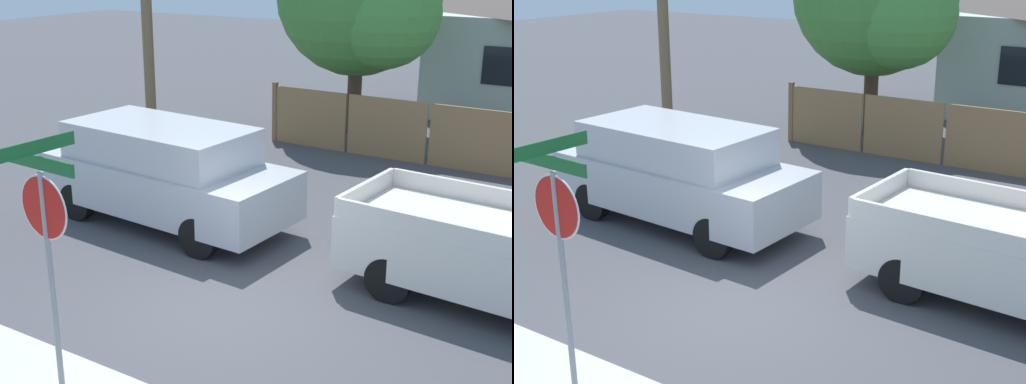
# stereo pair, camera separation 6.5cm
# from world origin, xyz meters

# --- Properties ---
(ground_plane) EXTENTS (80.00, 80.00, 0.00)m
(ground_plane) POSITION_xyz_m (0.00, 0.00, 0.00)
(ground_plane) COLOR #47474C
(red_suv) EXTENTS (5.12, 2.35, 1.92)m
(red_suv) POSITION_xyz_m (-2.97, 2.38, 1.03)
(red_suv) COLOR #B7B7BC
(red_suv) RESTS_ON ground
(stop_sign) EXTENTS (1.07, 0.96, 3.12)m
(stop_sign) POSITION_xyz_m (-0.42, -2.71, 2.14)
(stop_sign) COLOR gray
(stop_sign) RESTS_ON ground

